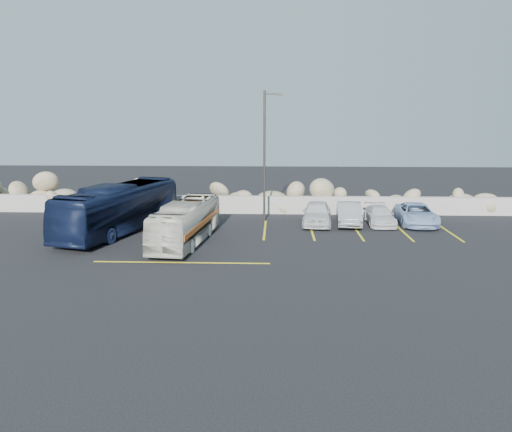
{
  "coord_description": "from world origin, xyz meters",
  "views": [
    {
      "loc": [
        3.24,
        -21.23,
        6.44
      ],
      "look_at": [
        2.21,
        4.0,
        1.41
      ],
      "focal_mm": 35.0,
      "sensor_mm": 36.0,
      "label": 1
    }
  ],
  "objects_px": {
    "vintage_bus": "(186,222)",
    "tour_coach": "(120,208)",
    "car_d": "(416,214)",
    "lamppost": "(265,152)",
    "car_a": "(317,213)",
    "car_c": "(380,216)",
    "car_b": "(349,214)"
  },
  "relations": [
    {
      "from": "lamppost",
      "to": "tour_coach",
      "type": "xyz_separation_m",
      "value": [
        -8.16,
        -3.34,
        -2.92
      ]
    },
    {
      "from": "car_a",
      "to": "car_c",
      "type": "distance_m",
      "value": 3.81
    },
    {
      "from": "lamppost",
      "to": "car_d",
      "type": "xyz_separation_m",
      "value": [
        9.21,
        -0.66,
        -3.66
      ]
    },
    {
      "from": "tour_coach",
      "to": "lamppost",
      "type": "bearing_deg",
      "value": 37.11
    },
    {
      "from": "tour_coach",
      "to": "car_b",
      "type": "xyz_separation_m",
      "value": [
        13.27,
        2.52,
        -0.72
      ]
    },
    {
      "from": "lamppost",
      "to": "vintage_bus",
      "type": "height_order",
      "value": "lamppost"
    },
    {
      "from": "lamppost",
      "to": "vintage_bus",
      "type": "xyz_separation_m",
      "value": [
        -3.96,
        -5.6,
        -3.21
      ]
    },
    {
      "from": "vintage_bus",
      "to": "car_d",
      "type": "relative_size",
      "value": 1.69
    },
    {
      "from": "tour_coach",
      "to": "car_c",
      "type": "bearing_deg",
      "value": 24.53
    },
    {
      "from": "vintage_bus",
      "to": "car_c",
      "type": "xyz_separation_m",
      "value": [
        10.94,
        4.85,
        -0.53
      ]
    },
    {
      "from": "lamppost",
      "to": "tour_coach",
      "type": "height_order",
      "value": "lamppost"
    },
    {
      "from": "lamppost",
      "to": "vintage_bus",
      "type": "relative_size",
      "value": 1.03
    },
    {
      "from": "vintage_bus",
      "to": "car_a",
      "type": "bearing_deg",
      "value": 39.17
    },
    {
      "from": "vintage_bus",
      "to": "car_b",
      "type": "xyz_separation_m",
      "value": [
        9.08,
        4.78,
        -0.42
      ]
    },
    {
      "from": "vintage_bus",
      "to": "tour_coach",
      "type": "distance_m",
      "value": 4.77
    },
    {
      "from": "car_d",
      "to": "car_b",
      "type": "bearing_deg",
      "value": -174.0
    },
    {
      "from": "car_a",
      "to": "car_b",
      "type": "relative_size",
      "value": 1.05
    },
    {
      "from": "car_c",
      "to": "car_d",
      "type": "relative_size",
      "value": 0.83
    },
    {
      "from": "vintage_bus",
      "to": "car_b",
      "type": "relative_size",
      "value": 1.94
    },
    {
      "from": "car_a",
      "to": "car_c",
      "type": "bearing_deg",
      "value": 8.53
    },
    {
      "from": "lamppost",
      "to": "car_b",
      "type": "height_order",
      "value": "lamppost"
    },
    {
      "from": "car_a",
      "to": "car_c",
      "type": "xyz_separation_m",
      "value": [
        3.81,
        0.19,
        -0.16
      ]
    },
    {
      "from": "vintage_bus",
      "to": "tour_coach",
      "type": "xyz_separation_m",
      "value": [
        -4.19,
        2.26,
        0.3
      ]
    },
    {
      "from": "car_b",
      "to": "car_c",
      "type": "relative_size",
      "value": 1.06
    },
    {
      "from": "tour_coach",
      "to": "car_d",
      "type": "bearing_deg",
      "value": 23.63
    },
    {
      "from": "car_a",
      "to": "car_c",
      "type": "height_order",
      "value": "car_a"
    },
    {
      "from": "tour_coach",
      "to": "car_a",
      "type": "relative_size",
      "value": 2.36
    },
    {
      "from": "lamppost",
      "to": "car_a",
      "type": "xyz_separation_m",
      "value": [
        3.18,
        -0.94,
        -3.58
      ]
    },
    {
      "from": "tour_coach",
      "to": "car_d",
      "type": "height_order",
      "value": "tour_coach"
    },
    {
      "from": "vintage_bus",
      "to": "car_d",
      "type": "height_order",
      "value": "vintage_bus"
    },
    {
      "from": "car_b",
      "to": "car_d",
      "type": "distance_m",
      "value": 4.1
    },
    {
      "from": "car_a",
      "to": "vintage_bus",
      "type": "bearing_deg",
      "value": -141.2
    }
  ]
}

